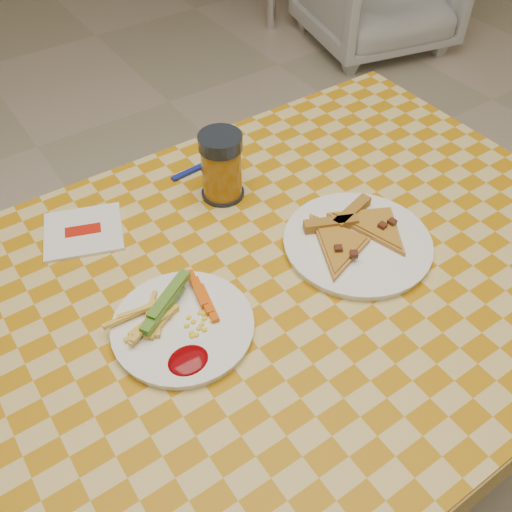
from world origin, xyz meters
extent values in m
plane|color=beige|center=(0.00, 0.00, 0.00)|extent=(8.00, 8.00, 0.00)
cylinder|color=silver|center=(0.54, 0.34, 0.35)|extent=(0.06, 0.06, 0.71)
cube|color=brown|center=(0.00, 0.00, 0.73)|extent=(1.20, 0.80, 0.04)
cylinder|color=white|center=(-0.18, -0.01, 0.76)|extent=(0.28, 0.28, 0.01)
cylinder|color=white|center=(0.17, -0.02, 0.76)|extent=(0.34, 0.34, 0.01)
cube|color=#22580E|center=(-0.19, 0.03, 0.79)|extent=(0.11, 0.08, 0.02)
cube|color=#DF5609|center=(-0.13, 0.02, 0.78)|extent=(0.07, 0.09, 0.02)
ellipsoid|color=#710205|center=(-0.21, -0.07, 0.77)|extent=(0.06, 0.05, 0.01)
cube|color=#A36524|center=(0.15, 0.03, 0.78)|extent=(0.10, 0.06, 0.02)
cube|color=#A36524|center=(0.20, 0.03, 0.78)|extent=(0.10, 0.05, 0.02)
cylinder|color=black|center=(0.05, 0.24, 0.76)|extent=(0.09, 0.09, 0.01)
cylinder|color=#996110|center=(0.05, 0.24, 0.81)|extent=(0.08, 0.08, 0.11)
cylinder|color=black|center=(0.05, 0.24, 0.88)|extent=(0.08, 0.08, 0.03)
cube|color=white|center=(-0.22, 0.29, 0.76)|extent=(0.18, 0.17, 0.01)
cube|color=#B9170A|center=(-0.22, 0.29, 0.76)|extent=(0.07, 0.05, 0.00)
cube|color=navy|center=(0.04, 0.34, 0.76)|extent=(0.10, 0.02, 0.01)
cube|color=silver|center=(0.11, 0.34, 0.76)|extent=(0.05, 0.02, 0.00)
camera|label=1|loc=(-0.39, -0.52, 1.49)|focal=40.00mm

